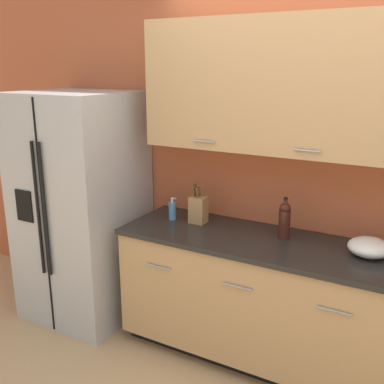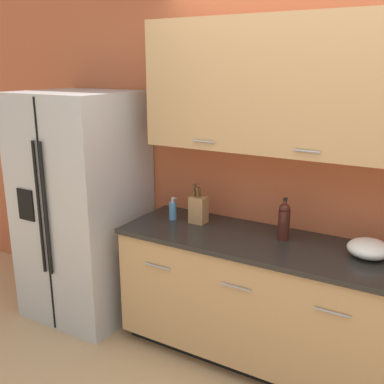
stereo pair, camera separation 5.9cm
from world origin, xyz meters
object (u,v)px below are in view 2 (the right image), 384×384
object	(u,v)px
refrigerator	(83,207)
soap_dispenser	(173,210)
knife_block	(198,209)
wine_bottle	(284,220)
mixing_bowl	(369,249)

from	to	relation	value
refrigerator	soap_dispenser	world-z (taller)	refrigerator
soap_dispenser	refrigerator	bearing A→B (deg)	-170.54
knife_block	wine_bottle	bearing A→B (deg)	-0.12
refrigerator	mixing_bowl	bearing A→B (deg)	3.76
soap_dispenser	mixing_bowl	xyz separation A→B (m)	(1.38, 0.01, -0.01)
wine_bottle	soap_dispenser	distance (m)	0.85
soap_dispenser	mixing_bowl	world-z (taller)	soap_dispenser
knife_block	wine_bottle	size ratio (longest dim) A/B	1.02
soap_dispenser	mixing_bowl	distance (m)	1.38
refrigerator	soap_dispenser	bearing A→B (deg)	9.46
knife_block	mixing_bowl	bearing A→B (deg)	-1.03
soap_dispenser	mixing_bowl	bearing A→B (deg)	0.52
mixing_bowl	wine_bottle	bearing A→B (deg)	177.86
mixing_bowl	soap_dispenser	bearing A→B (deg)	-179.48
refrigerator	wine_bottle	bearing A→B (deg)	5.70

